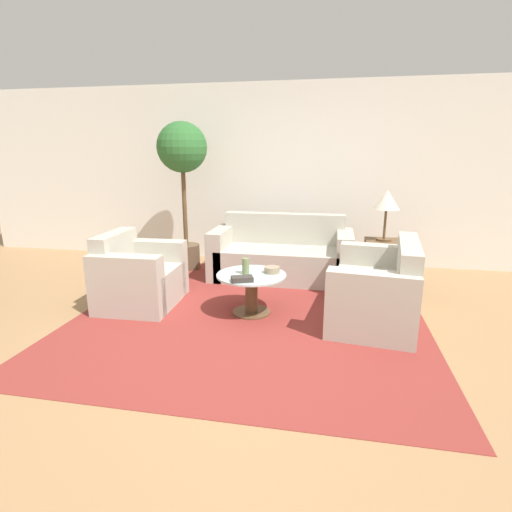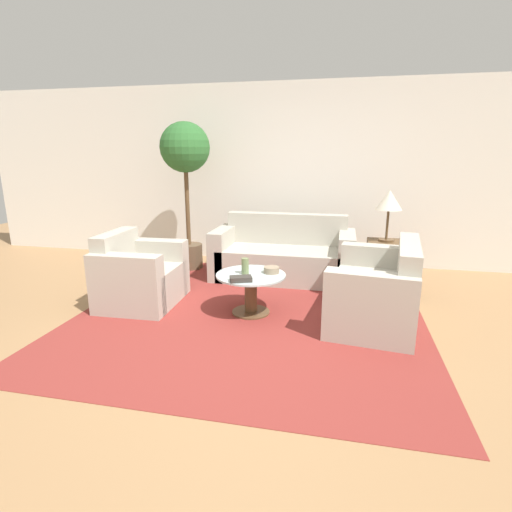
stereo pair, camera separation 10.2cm
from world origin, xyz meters
The scene contains 13 objects.
ground_plane centered at (0.00, 0.00, 0.00)m, with size 14.00×14.00×0.00m, color #9E754C.
wall_back centered at (0.00, 2.86, 1.30)m, with size 10.00×0.06×2.60m.
rug centered at (-0.05, 0.67, 0.00)m, with size 3.46×3.49×0.01m.
sofa_main centered at (0.09, 1.99, 0.28)m, with size 1.82×0.82×0.82m.
armchair centered at (-1.34, 0.71, 0.29)m, with size 0.78×0.94×0.79m.
loveseat centered at (1.23, 0.76, 0.28)m, with size 0.93×1.38×0.81m.
coffee_table centered at (-0.05, 0.67, 0.27)m, with size 0.71×0.71×0.42m.
side_table centered at (1.37, 1.91, 0.28)m, with size 0.43×0.43×0.57m.
table_lamp centered at (1.37, 1.91, 1.05)m, with size 0.31×0.31×0.62m.
potted_plant centered at (-1.30, 2.14, 1.48)m, with size 0.68×0.68×2.03m.
vase centered at (-0.11, 0.68, 0.50)m, with size 0.07×0.07×0.16m.
bowl centered at (0.14, 0.76, 0.45)m, with size 0.16×0.16×0.06m.
book_stack centered at (-0.09, 0.43, 0.45)m, with size 0.24×0.19×0.05m.
Camera 2 is at (0.82, -3.10, 1.62)m, focal length 28.00 mm.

